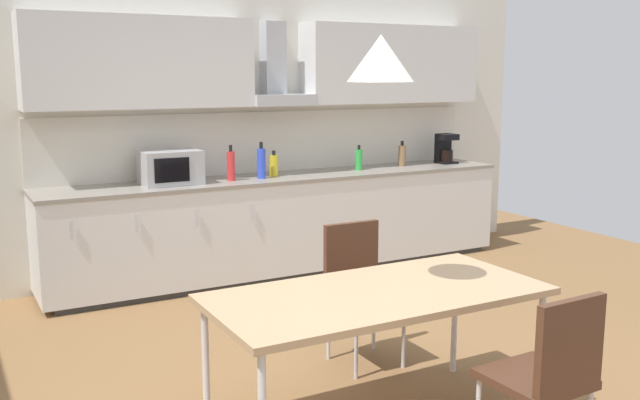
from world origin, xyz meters
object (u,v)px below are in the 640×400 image
Objects in this scene: bottle_green at (359,159)px; chair_far_right at (359,278)px; bottle_blue at (261,163)px; bottle_red at (231,165)px; coffee_maker at (445,148)px; bottle_brown at (402,155)px; microwave at (171,167)px; chair_near_right at (550,368)px; bottle_yellow at (274,165)px; pendant_lamp at (381,58)px; dining_table at (377,299)px.

chair_far_right is (-1.28, -2.07, -0.46)m from bottle_green.
bottle_blue reaches higher than bottle_red.
coffee_maker reaches higher than bottle_brown.
bottle_red is 1.28× the size of bottle_green.
microwave is 2.36m from bottle_brown.
bottle_brown is 4.12m from chair_near_right.
bottle_brown is at bearing 49.45° from chair_far_right.
bottle_yellow is 0.26× the size of chair_far_right.
microwave is at bearing 93.51° from pendant_lamp.
bottle_blue is 2.98m from pendant_lamp.
dining_table is at bearing 82.87° from pendant_lamp.
bottle_red is (-2.37, -0.08, -0.02)m from coffee_maker.
coffee_maker is at bearing 2.26° from bottle_blue.
bottle_green is at bearing 70.70° from chair_near_right.
chair_near_right is 2.72× the size of pendant_lamp.
dining_table is 1.95× the size of chair_far_right.
dining_table is (-0.62, -2.79, -0.35)m from bottle_blue.
microwave is 1.50× the size of pendant_lamp.
chair_far_right is at bearing 64.02° from pendant_lamp.
chair_near_right is at bearing -93.77° from bottle_blue.
bottle_yellow is 0.26× the size of chair_near_right.
bottle_yellow is (0.95, 0.01, -0.04)m from microwave.
microwave is 2.88m from dining_table.
coffee_maker reaches higher than chair_far_right.
coffee_maker reaches higher than chair_near_right.
chair_far_right is at bearing -130.55° from bottle_brown.
bottle_red is (-0.28, 0.00, -0.01)m from bottle_blue.
chair_near_right is (0.05, -3.58, -0.49)m from bottle_red.
bottle_yellow is at bearing -179.45° from coffee_maker.
coffee_maker is 0.34× the size of chair_near_right.
microwave is at bearing -179.07° from bottle_brown.
pendant_lamp is (-0.62, -2.79, 0.84)m from bottle_blue.
coffee_maker is 3.17m from chair_far_right.
pendant_lamp reaches higher than coffee_maker.
bottle_brown is (1.56, 0.09, -0.03)m from bottle_blue.
pendant_lamp is (-1.66, -2.85, 0.87)m from bottle_green.
coffee_maker is at bearing 46.73° from dining_table.
bottle_green is 2.47m from chair_far_right.
microwave is at bearing -179.93° from bottle_green.
bottle_yellow is 0.97× the size of bottle_green.
chair_far_right is (0.56, -2.07, -0.50)m from microwave.
bottle_red is 2.94m from pendant_lamp.
bottle_brown is (-0.53, 0.01, -0.04)m from coffee_maker.
bottle_brown is 0.82× the size of bottle_red.
pendant_lamp is at bearing -127.08° from bottle_brown.
bottle_brown is at bearing 52.92° from pendant_lamp.
bottle_red is 0.18× the size of dining_table.
bottle_brown is 1.09× the size of bottle_yellow.
chair_far_right is at bearing 90.07° from chair_near_right.
coffee_maker is 0.94× the size of bottle_blue.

